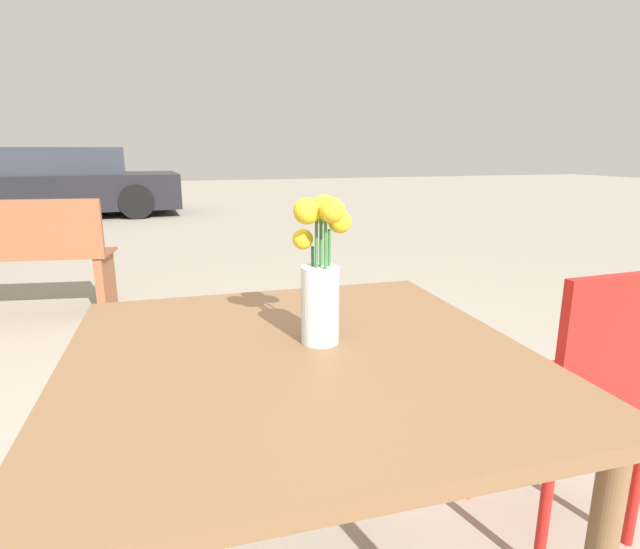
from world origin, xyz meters
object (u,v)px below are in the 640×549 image
object	(u,v)px
table_front	(299,388)
flower_vase	(321,281)
cafe_chair	(580,390)
parked_car	(60,184)

from	to	relation	value
table_front	flower_vase	world-z (taller)	flower_vase
table_front	cafe_chair	size ratio (longest dim) A/B	1.16
flower_vase	parked_car	distance (m)	9.35
flower_vase	cafe_chair	xyz separation A→B (m)	(0.79, 0.02, -0.39)
table_front	flower_vase	size ratio (longest dim) A/B	3.07
table_front	parked_car	world-z (taller)	parked_car
cafe_chair	parked_car	world-z (taller)	parked_car
table_front	flower_vase	distance (m)	0.24
flower_vase	cafe_chair	bearing A→B (deg)	1.29
table_front	flower_vase	bearing A→B (deg)	29.42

